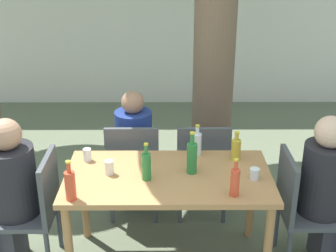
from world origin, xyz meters
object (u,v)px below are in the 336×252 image
at_px(patio_chair_0, 36,205).
at_px(patio_chair_3, 202,165).
at_px(person_seated_1, 332,201).
at_px(oil_cruet_5, 236,149).
at_px(person_seated_0, 4,202).
at_px(water_bottle_1, 197,143).
at_px(soda_bottle_4, 235,181).
at_px(patio_chair_1, 300,204).
at_px(drinking_glass_1, 87,155).
at_px(soda_bottle_0, 70,185).
at_px(green_bottle_2, 192,157).
at_px(person_seated_2, 135,154).
at_px(dining_table_front, 168,186).
at_px(green_bottle_3, 146,166).
at_px(drinking_glass_2, 109,167).
at_px(drinking_glass_0, 254,174).
at_px(patio_chair_2, 133,165).

bearing_deg(patio_chair_0, patio_chair_3, 116.15).
relative_size(person_seated_1, oil_cruet_5, 5.25).
bearing_deg(person_seated_0, water_bottle_1, 102.64).
relative_size(patio_chair_0, oil_cruet_5, 3.93).
distance_m(soda_bottle_4, oil_cruet_5, 0.51).
distance_m(patio_chair_1, drinking_glass_1, 1.62).
height_order(person_seated_1, soda_bottle_0, person_seated_1).
relative_size(patio_chair_0, person_seated_0, 0.76).
distance_m(person_seated_0, green_bottle_2, 1.42).
bearing_deg(soda_bottle_0, patio_chair_0, 137.19).
bearing_deg(person_seated_2, patio_chair_0, 52.01).
bearing_deg(person_seated_0, soda_bottle_4, 80.47).
relative_size(patio_chair_0, patio_chair_1, 1.00).
xyz_separation_m(water_bottle_1, oil_cruet_5, (0.29, -0.09, -0.01)).
bearing_deg(patio_chair_0, patio_chair_1, 90.00).
xyz_separation_m(dining_table_front, soda_bottle_0, (-0.63, -0.31, 0.20)).
xyz_separation_m(water_bottle_1, soda_bottle_4, (0.21, -0.60, 0.01)).
bearing_deg(green_bottle_3, person_seated_2, 98.84).
xyz_separation_m(oil_cruet_5, drinking_glass_1, (-1.12, -0.01, -0.04)).
bearing_deg(patio_chair_1, oil_cruet_5, 63.35).
distance_m(patio_chair_1, green_bottle_2, 0.89).
bearing_deg(green_bottle_3, drinking_glass_2, 163.99).
relative_size(patio_chair_0, drinking_glass_1, 9.52).
relative_size(person_seated_0, drinking_glass_1, 12.58).
bearing_deg(person_seated_0, drinking_glass_1, 110.73).
bearing_deg(soda_bottle_0, patio_chair_3, 45.29).
bearing_deg(drinking_glass_0, patio_chair_2, 142.83).
xyz_separation_m(soda_bottle_4, oil_cruet_5, (0.08, 0.51, -0.01)).
bearing_deg(person_seated_1, person_seated_2, 60.04).
relative_size(dining_table_front, person_seated_2, 1.31).
height_order(patio_chair_1, person_seated_1, person_seated_1).
bearing_deg(patio_chair_2, patio_chair_0, 42.62).
distance_m(water_bottle_1, green_bottle_2, 0.29).
xyz_separation_m(patio_chair_3, person_seated_2, (-0.59, 0.24, -0.02)).
height_order(water_bottle_1, drinking_glass_2, water_bottle_1).
bearing_deg(person_seated_2, soda_bottle_0, 74.10).
relative_size(water_bottle_1, green_bottle_3, 0.89).
relative_size(green_bottle_2, drinking_glass_1, 3.32).
xyz_separation_m(patio_chair_2, person_seated_2, (0.00, 0.24, -0.02)).
height_order(dining_table_front, drinking_glass_0, drinking_glass_0).
height_order(dining_table_front, green_bottle_2, green_bottle_2).
height_order(patio_chair_0, soda_bottle_0, soda_bottle_0).
height_order(person_seated_2, drinking_glass_2, person_seated_2).
relative_size(patio_chair_1, soda_bottle_0, 3.27).
bearing_deg(drinking_glass_2, person_seated_2, 81.66).
bearing_deg(oil_cruet_5, drinking_glass_2, -167.04).
bearing_deg(drinking_glass_1, person_seated_0, -159.27).
height_order(patio_chair_3, green_bottle_3, green_bottle_3).
relative_size(green_bottle_2, drinking_glass_0, 3.96).
bearing_deg(patio_chair_2, oil_cruet_5, 154.15).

